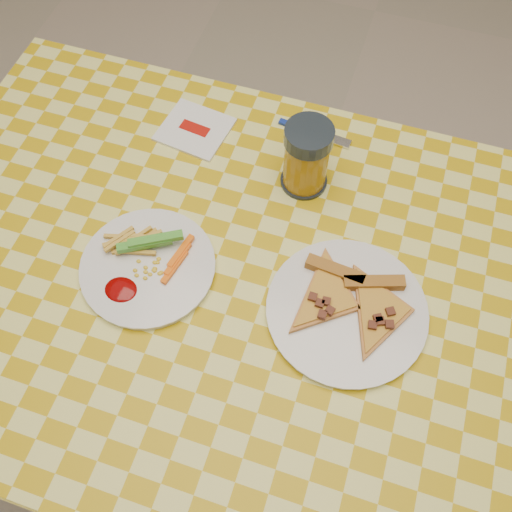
# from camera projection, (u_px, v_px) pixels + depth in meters

# --- Properties ---
(ground) EXTENTS (8.00, 8.00, 0.00)m
(ground) POSITION_uv_depth(u_px,v_px,m) (246.00, 397.00, 1.65)
(ground) COLOR #BDAF98
(ground) RESTS_ON ground
(table) EXTENTS (1.28, 0.88, 0.76)m
(table) POSITION_uv_depth(u_px,v_px,m) (240.00, 297.00, 1.06)
(table) COLOR silver
(table) RESTS_ON ground
(plate_left) EXTENTS (0.25, 0.25, 0.01)m
(plate_left) POSITION_uv_depth(u_px,v_px,m) (148.00, 268.00, 1.00)
(plate_left) COLOR silver
(plate_left) RESTS_ON table
(plate_right) EXTENTS (0.34, 0.34, 0.01)m
(plate_right) POSITION_uv_depth(u_px,v_px,m) (346.00, 311.00, 0.96)
(plate_right) COLOR silver
(plate_right) RESTS_ON table
(fries_veggies) EXTENTS (0.17, 0.16, 0.04)m
(fries_veggies) POSITION_uv_depth(u_px,v_px,m) (145.00, 255.00, 0.99)
(fries_veggies) COLOR gold
(fries_veggies) RESTS_ON plate_left
(pizza_slices) EXTENTS (0.25, 0.23, 0.02)m
(pizza_slices) POSITION_uv_depth(u_px,v_px,m) (351.00, 300.00, 0.95)
(pizza_slices) COLOR #D18140
(pizza_slices) RESTS_ON plate_right
(drink_glass) EXTENTS (0.09, 0.09, 0.15)m
(drink_glass) POSITION_uv_depth(u_px,v_px,m) (306.00, 158.00, 1.03)
(drink_glass) COLOR black
(drink_glass) RESTS_ON table
(napkin) EXTENTS (0.15, 0.14, 0.01)m
(napkin) POSITION_uv_depth(u_px,v_px,m) (195.00, 129.00, 1.16)
(napkin) COLOR white
(napkin) RESTS_ON table
(fork) EXTENTS (0.15, 0.03, 0.01)m
(fork) POSITION_uv_depth(u_px,v_px,m) (315.00, 133.00, 1.15)
(fork) COLOR navy
(fork) RESTS_ON table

